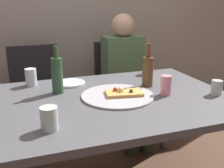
{
  "coord_description": "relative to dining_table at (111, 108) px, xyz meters",
  "views": [
    {
      "loc": [
        -0.5,
        -1.44,
        1.28
      ],
      "look_at": [
        0.04,
        0.1,
        0.77
      ],
      "focal_mm": 43.03,
      "sensor_mm": 36.0,
      "label": 1
    }
  ],
  "objects": [
    {
      "name": "dining_table",
      "position": [
        0.0,
        0.0,
        0.0
      ],
      "size": [
        1.46,
        1.03,
        0.72
      ],
      "color": "#4C4C51",
      "rests_on": "ground_plane"
    },
    {
      "name": "pizza_tray",
      "position": [
        0.04,
        0.0,
        0.08
      ],
      "size": [
        0.44,
        0.44,
        0.01
      ],
      "primitive_type": "cylinder",
      "color": "#ADADB2",
      "rests_on": "dining_table"
    },
    {
      "name": "pizza_slice_last",
      "position": [
        0.08,
        -0.0,
        0.09
      ],
      "size": [
        0.24,
        0.17,
        0.05
      ],
      "color": "tan",
      "rests_on": "pizza_tray"
    },
    {
      "name": "wine_bottle",
      "position": [
        -0.29,
        0.19,
        0.19
      ],
      "size": [
        0.07,
        0.07,
        0.3
      ],
      "color": "#2D5133",
      "rests_on": "dining_table"
    },
    {
      "name": "beer_bottle",
      "position": [
        0.31,
        0.13,
        0.18
      ],
      "size": [
        0.07,
        0.07,
        0.29
      ],
      "color": "brown",
      "rests_on": "dining_table"
    },
    {
      "name": "tumbler_near",
      "position": [
        0.45,
        0.41,
        0.12
      ],
      "size": [
        0.07,
        0.07,
        0.09
      ],
      "primitive_type": "cylinder",
      "color": "#B7C6BC",
      "rests_on": "dining_table"
    },
    {
      "name": "tumbler_far",
      "position": [
        -0.44,
        0.41,
        0.13
      ],
      "size": [
        0.08,
        0.08,
        0.12
      ],
      "primitive_type": "cylinder",
      "color": "silver",
      "rests_on": "dining_table"
    },
    {
      "name": "wine_glass",
      "position": [
        0.63,
        -0.17,
        0.12
      ],
      "size": [
        0.07,
        0.07,
        0.09
      ],
      "primitive_type": "cylinder",
      "color": "#B7C6BC",
      "rests_on": "dining_table"
    },
    {
      "name": "short_glass",
      "position": [
        -0.4,
        -0.31,
        0.13
      ],
      "size": [
        0.08,
        0.08,
        0.11
      ],
      "primitive_type": "cylinder",
      "color": "#B7C6BC",
      "rests_on": "dining_table"
    },
    {
      "name": "soda_can",
      "position": [
        0.34,
        -0.07,
        0.13
      ],
      "size": [
        0.07,
        0.07,
        0.12
      ],
      "primitive_type": "cylinder",
      "color": "pink",
      "rests_on": "dining_table"
    },
    {
      "name": "plate_stack",
      "position": [
        -0.18,
        0.35,
        0.08
      ],
      "size": [
        0.2,
        0.2,
        0.02
      ],
      "primitive_type": "cylinder",
      "color": "white",
      "rests_on": "dining_table"
    },
    {
      "name": "chair_left",
      "position": [
        -0.38,
        0.91,
        -0.14
      ],
      "size": [
        0.44,
        0.44,
        0.9
      ],
      "rotation": [
        0.0,
        0.0,
        3.14
      ],
      "color": "black",
      "rests_on": "ground_plane"
    },
    {
      "name": "chair_right",
      "position": [
        0.41,
        0.91,
        -0.14
      ],
      "size": [
        0.44,
        0.44,
        0.9
      ],
      "rotation": [
        0.0,
        0.0,
        3.14
      ],
      "color": "black",
      "rests_on": "ground_plane"
    },
    {
      "name": "guest_in_sweater",
      "position": [
        0.41,
        0.76,
        -0.01
      ],
      "size": [
        0.36,
        0.56,
        1.17
      ],
      "rotation": [
        0.0,
        0.0,
        3.14
      ],
      "color": "#4C6B47",
      "rests_on": "ground_plane"
    }
  ]
}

